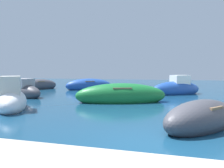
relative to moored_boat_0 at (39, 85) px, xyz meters
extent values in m
plane|color=navy|center=(13.12, -14.19, -0.37)|extent=(80.00, 80.00, 0.00)
ellipsoid|color=#3F3F47|center=(0.00, 0.00, 0.00)|extent=(3.29, 4.10, 1.35)
cube|color=brown|center=(0.00, 0.00, 0.44)|extent=(1.43, 1.28, 0.08)
ellipsoid|color=#1E479E|center=(13.79, -1.27, 0.00)|extent=(4.51, 3.86, 1.38)
cube|color=white|center=(14.08, -1.06, 0.81)|extent=(1.69, 1.60, 0.78)
ellipsoid|color=#197233|center=(10.43, -6.88, 0.04)|extent=(5.85, 3.61, 1.52)
cube|color=brown|center=(10.43, -6.88, 0.54)|extent=(1.54, 1.67, 0.08)
ellipsoid|color=white|center=(5.59, -10.73, -0.02)|extent=(3.39, 3.90, 1.30)
cube|color=beige|center=(5.77, -10.97, 0.85)|extent=(1.49, 1.57, 0.94)
ellipsoid|color=#1E479E|center=(5.26, 0.84, 0.02)|extent=(4.83, 3.85, 1.45)
cube|color=brown|center=(5.26, 0.84, 0.50)|extent=(1.48, 1.59, 0.08)
ellipsoid|color=#3F3F47|center=(14.47, -12.14, -0.02)|extent=(3.33, 3.78, 1.27)
cube|color=brown|center=(14.47, -12.14, 0.40)|extent=(1.35, 1.27, 0.08)
ellipsoid|color=#3F3F47|center=(2.57, -6.16, -0.02)|extent=(4.63, 2.87, 1.28)
cube|color=gray|center=(2.90, -6.28, 0.68)|extent=(1.66, 1.46, 0.63)
camera|label=1|loc=(13.52, -20.11, 1.62)|focal=35.34mm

